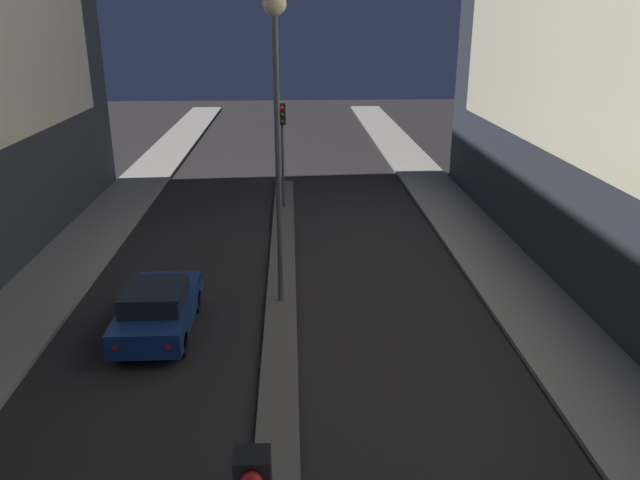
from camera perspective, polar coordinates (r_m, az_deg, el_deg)
median_strip at (r=18.93m, az=-3.58°, el=-6.11°), size 0.92×30.07×0.14m
traffic_light_mid at (r=27.71m, az=-3.47°, el=9.80°), size 0.32×0.42×4.64m
street_lamp at (r=17.45m, az=-4.04°, el=14.36°), size 0.64×0.64×8.82m
car_left_lane at (r=17.75m, az=-14.61°, el=-6.08°), size 1.85×4.15×1.53m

